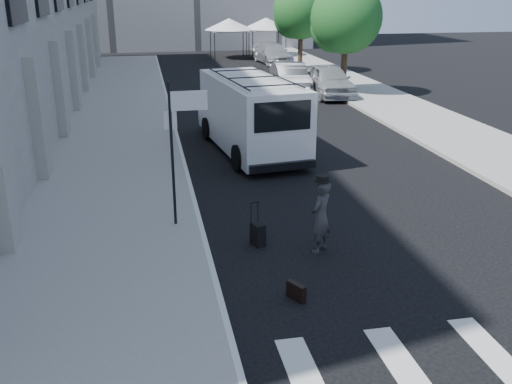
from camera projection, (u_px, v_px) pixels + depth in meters
name	position (u px, v px, depth m)	size (l,w,h in m)	color
ground	(313.00, 281.00, 11.69)	(120.00, 120.00, 0.00)	black
sidewalk_left	(121.00, 118.00, 25.66)	(4.50, 48.00, 0.15)	gray
sidewalk_right	(366.00, 93.00, 31.75)	(4.00, 56.00, 0.15)	gray
sign_pole	(181.00, 124.00, 13.32)	(1.03, 0.07, 3.50)	black
tree_near	(344.00, 20.00, 30.29)	(3.80, 3.83, 6.03)	black
tree_far	(299.00, 13.00, 38.59)	(3.80, 3.83, 6.03)	black
tent_left	(229.00, 25.00, 46.55)	(4.00, 4.00, 3.20)	black
tent_right	(266.00, 24.00, 47.59)	(4.00, 4.00, 3.20)	black
businessman	(321.00, 217.00, 12.71)	(0.62, 0.41, 1.70)	#323234
briefcase	(296.00, 291.00, 10.94)	(0.12, 0.44, 0.34)	black
suitcase	(258.00, 234.00, 13.23)	(0.33, 0.42, 1.03)	black
cargo_van	(250.00, 114.00, 20.56)	(3.12, 7.23, 2.61)	white
parked_car_a	(329.00, 80.00, 30.96)	(2.01, 4.99, 1.70)	#ADB1B5
parked_car_b	(290.00, 78.00, 32.23)	(1.69, 4.84, 1.59)	#53565A
parked_car_c	(273.00, 54.00, 44.09)	(2.09, 5.15, 1.49)	#A0A3A7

